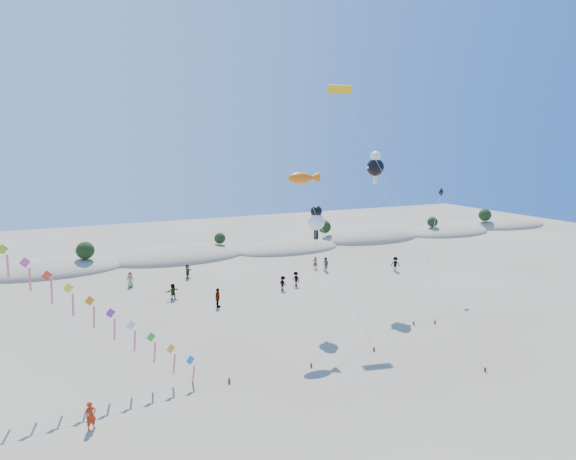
# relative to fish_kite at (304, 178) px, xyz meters

# --- Properties ---
(ground) EXTENTS (160.00, 160.00, 0.00)m
(ground) POSITION_rel_fish_kite_xyz_m (-3.84, -14.30, -12.72)
(ground) COLOR #786953
(ground) RESTS_ON ground
(dune_ridge) EXTENTS (145.30, 11.49, 5.57)m
(dune_ridge) POSITION_rel_fish_kite_xyz_m (-2.79, 30.84, -12.61)
(dune_ridge) COLOR gray
(dune_ridge) RESTS_ON ground
(fish_kite) EXTENTS (4.23, 6.93, 13.24)m
(fish_kite) POSITION_rel_fish_kite_xyz_m (0.00, 0.00, 0.00)
(fish_kite) COLOR #3F2D1E
(fish_kite) RESTS_ON ground
(cartoon_kite_low) EXTENTS (5.39, 8.84, 10.29)m
(cartoon_kite_low) POSITION_rel_fish_kite_xyz_m (1.81, 1.20, -3.66)
(cartoon_kite_low) COLOR #3F2D1E
(cartoon_kite_low) RESTS_ON ground
(cartoon_kite_high) EXTENTS (2.00, 9.80, 14.82)m
(cartoon_kite_high) POSITION_rel_fish_kite_xyz_m (10.39, 4.96, 0.71)
(cartoon_kite_high) COLOR #3F2D1E
(cartoon_kite_high) RESTS_ON ground
(parafoil_kite) EXTENTS (3.35, 16.93, 20.73)m
(parafoil_kite) POSITION_rel_fish_kite_xyz_m (5.64, 3.60, 7.11)
(parafoil_kite) COLOR #3F2D1E
(parafoil_kite) RESTS_ON ground
(dark_kite) EXTENTS (9.71, 7.77, 10.98)m
(dark_kite) POSITION_rel_fish_kite_xyz_m (15.35, 1.84, -5.54)
(dark_kite) COLOR #3F2D1E
(dark_kite) RESTS_ON ground
(flyer_foreground) EXTENTS (0.69, 0.58, 1.61)m
(flyer_foreground) POSITION_rel_fish_kite_xyz_m (-17.13, -8.46, -11.92)
(flyer_foreground) COLOR #AF270E
(flyer_foreground) RESTS_ON ground
(beachgoers) EXTENTS (31.76, 12.77, 1.89)m
(beachgoers) POSITION_rel_fish_kite_xyz_m (2.16, 13.79, -11.87)
(beachgoers) COLOR slate
(beachgoers) RESTS_ON ground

